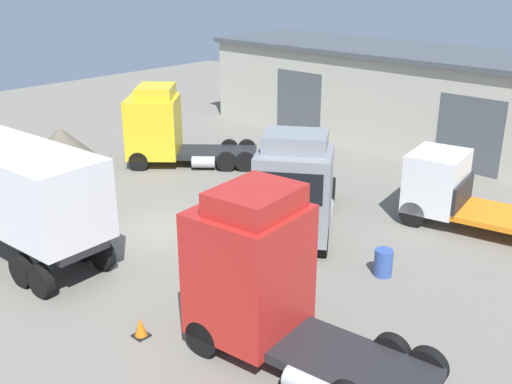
{
  "coord_description": "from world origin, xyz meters",
  "views": [
    {
      "loc": [
        16.27,
        -12.46,
        9.19
      ],
      "look_at": [
        2.6,
        2.17,
        1.6
      ],
      "focal_mm": 42.0,
      "sensor_mm": 36.0,
      "label": 1
    }
  ],
  "objects_px": {
    "tractor_unit_red": "(262,277)",
    "flatbed_truck_white": "(467,194)",
    "tractor_unit_grey": "(296,190)",
    "tractor_unit_yellow": "(163,128)",
    "gravel_pile": "(62,147)",
    "oil_drum": "(383,263)",
    "traffic_cone": "(141,328)"
  },
  "relations": [
    {
      "from": "tractor_unit_red",
      "to": "flatbed_truck_white",
      "type": "bearing_deg",
      "value": -98.18
    },
    {
      "from": "tractor_unit_grey",
      "to": "flatbed_truck_white",
      "type": "distance_m",
      "value": 6.58
    },
    {
      "from": "tractor_unit_yellow",
      "to": "gravel_pile",
      "type": "height_order",
      "value": "tractor_unit_yellow"
    },
    {
      "from": "tractor_unit_red",
      "to": "gravel_pile",
      "type": "height_order",
      "value": "tractor_unit_red"
    },
    {
      "from": "gravel_pile",
      "to": "oil_drum",
      "type": "height_order",
      "value": "gravel_pile"
    },
    {
      "from": "traffic_cone",
      "to": "tractor_unit_red",
      "type": "bearing_deg",
      "value": 34.08
    },
    {
      "from": "flatbed_truck_white",
      "to": "traffic_cone",
      "type": "relative_size",
      "value": 14.82
    },
    {
      "from": "tractor_unit_red",
      "to": "gravel_pile",
      "type": "xyz_separation_m",
      "value": [
        -17.22,
        4.39,
        -1.08
      ]
    },
    {
      "from": "tractor_unit_yellow",
      "to": "flatbed_truck_white",
      "type": "height_order",
      "value": "tractor_unit_yellow"
    },
    {
      "from": "tractor_unit_grey",
      "to": "oil_drum",
      "type": "height_order",
      "value": "tractor_unit_grey"
    },
    {
      "from": "tractor_unit_grey",
      "to": "tractor_unit_yellow",
      "type": "xyz_separation_m",
      "value": [
        -10.32,
        2.41,
        -0.07
      ]
    },
    {
      "from": "oil_drum",
      "to": "traffic_cone",
      "type": "height_order",
      "value": "oil_drum"
    },
    {
      "from": "flatbed_truck_white",
      "to": "traffic_cone",
      "type": "distance_m",
      "value": 13.06
    },
    {
      "from": "tractor_unit_yellow",
      "to": "gravel_pile",
      "type": "distance_m",
      "value": 5.01
    },
    {
      "from": "tractor_unit_yellow",
      "to": "traffic_cone",
      "type": "relative_size",
      "value": 11.36
    },
    {
      "from": "tractor_unit_grey",
      "to": "traffic_cone",
      "type": "bearing_deg",
      "value": -26.77
    },
    {
      "from": "tractor_unit_yellow",
      "to": "tractor_unit_grey",
      "type": "bearing_deg",
      "value": 125.11
    },
    {
      "from": "gravel_pile",
      "to": "traffic_cone",
      "type": "xyz_separation_m",
      "value": [
        14.55,
        -6.2,
        -0.71
      ]
    },
    {
      "from": "tractor_unit_yellow",
      "to": "tractor_unit_red",
      "type": "bearing_deg",
      "value": 108.29
    },
    {
      "from": "gravel_pile",
      "to": "oil_drum",
      "type": "distance_m",
      "value": 17.46
    },
    {
      "from": "flatbed_truck_white",
      "to": "gravel_pile",
      "type": "xyz_separation_m",
      "value": [
        -17.58,
        -6.46,
        -0.33
      ]
    },
    {
      "from": "tractor_unit_yellow",
      "to": "traffic_cone",
      "type": "bearing_deg",
      "value": 97.02
    },
    {
      "from": "tractor_unit_yellow",
      "to": "traffic_cone",
      "type": "distance_m",
      "value": 14.94
    },
    {
      "from": "oil_drum",
      "to": "gravel_pile",
      "type": "bearing_deg",
      "value": -176.51
    },
    {
      "from": "traffic_cone",
      "to": "tractor_unit_yellow",
      "type": "bearing_deg",
      "value": 138.76
    },
    {
      "from": "tractor_unit_grey",
      "to": "traffic_cone",
      "type": "relative_size",
      "value": 12.06
    },
    {
      "from": "tractor_unit_red",
      "to": "tractor_unit_yellow",
      "type": "relative_size",
      "value": 1.0
    },
    {
      "from": "tractor_unit_red",
      "to": "tractor_unit_yellow",
      "type": "height_order",
      "value": "tractor_unit_red"
    },
    {
      "from": "tractor_unit_red",
      "to": "flatbed_truck_white",
      "type": "height_order",
      "value": "tractor_unit_red"
    },
    {
      "from": "tractor_unit_grey",
      "to": "traffic_cone",
      "type": "xyz_separation_m",
      "value": [
        0.85,
        -7.38,
        -1.64
      ]
    },
    {
      "from": "tractor_unit_grey",
      "to": "traffic_cone",
      "type": "height_order",
      "value": "tractor_unit_grey"
    },
    {
      "from": "tractor_unit_yellow",
      "to": "traffic_cone",
      "type": "xyz_separation_m",
      "value": [
        11.17,
        -9.79,
        -1.57
      ]
    }
  ]
}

